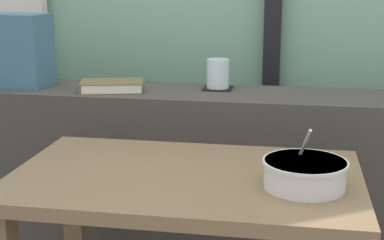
{
  "coord_description": "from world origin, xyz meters",
  "views": [
    {
      "loc": [
        0.31,
        -1.42,
        1.24
      ],
      "look_at": [
        -0.02,
        0.47,
        0.76
      ],
      "focal_mm": 54.77,
      "sensor_mm": 36.0,
      "label": 1
    }
  ],
  "objects_px": {
    "closed_book": "(111,86)",
    "soup_bowl": "(305,174)",
    "throw_pillow": "(7,50)",
    "breakfast_table": "(186,227)",
    "coaster_square": "(218,88)",
    "juice_glass": "(218,75)"
  },
  "relations": [
    {
      "from": "breakfast_table",
      "to": "coaster_square",
      "type": "distance_m",
      "value": 0.66
    },
    {
      "from": "closed_book",
      "to": "soup_bowl",
      "type": "height_order",
      "value": "soup_bowl"
    },
    {
      "from": "coaster_square",
      "to": "juice_glass",
      "type": "height_order",
      "value": "juice_glass"
    },
    {
      "from": "breakfast_table",
      "to": "soup_bowl",
      "type": "bearing_deg",
      "value": -8.93
    },
    {
      "from": "closed_book",
      "to": "throw_pillow",
      "type": "bearing_deg",
      "value": 174.14
    },
    {
      "from": "coaster_square",
      "to": "breakfast_table",
      "type": "bearing_deg",
      "value": -90.15
    },
    {
      "from": "closed_book",
      "to": "soup_bowl",
      "type": "xyz_separation_m",
      "value": [
        0.66,
        -0.56,
        -0.09
      ]
    },
    {
      "from": "throw_pillow",
      "to": "breakfast_table",
      "type": "bearing_deg",
      "value": -35.84
    },
    {
      "from": "throw_pillow",
      "to": "coaster_square",
      "type": "bearing_deg",
      "value": 4.27
    },
    {
      "from": "juice_glass",
      "to": "throw_pillow",
      "type": "height_order",
      "value": "throw_pillow"
    },
    {
      "from": "throw_pillow",
      "to": "soup_bowl",
      "type": "bearing_deg",
      "value": -29.34
    },
    {
      "from": "breakfast_table",
      "to": "soup_bowl",
      "type": "relative_size",
      "value": 4.4
    },
    {
      "from": "throw_pillow",
      "to": "closed_book",
      "type": "bearing_deg",
      "value": -5.86
    },
    {
      "from": "coaster_square",
      "to": "soup_bowl",
      "type": "distance_m",
      "value": 0.73
    },
    {
      "from": "closed_book",
      "to": "throw_pillow",
      "type": "xyz_separation_m",
      "value": [
        -0.41,
        0.04,
        0.11
      ]
    },
    {
      "from": "juice_glass",
      "to": "closed_book",
      "type": "xyz_separation_m",
      "value": [
        -0.36,
        -0.1,
        -0.03
      ]
    },
    {
      "from": "juice_glass",
      "to": "closed_book",
      "type": "relative_size",
      "value": 0.42
    },
    {
      "from": "soup_bowl",
      "to": "coaster_square",
      "type": "bearing_deg",
      "value": 114.64
    },
    {
      "from": "soup_bowl",
      "to": "closed_book",
      "type": "bearing_deg",
      "value": 139.87
    },
    {
      "from": "closed_book",
      "to": "throw_pillow",
      "type": "height_order",
      "value": "throw_pillow"
    },
    {
      "from": "juice_glass",
      "to": "soup_bowl",
      "type": "xyz_separation_m",
      "value": [
        0.3,
        -0.66,
        -0.12
      ]
    },
    {
      "from": "coaster_square",
      "to": "juice_glass",
      "type": "xyz_separation_m",
      "value": [
        0.0,
        0.0,
        0.05
      ]
    }
  ]
}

